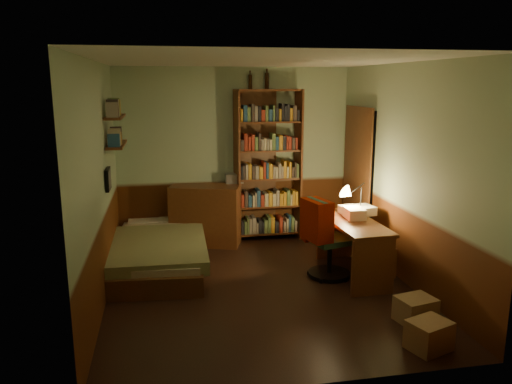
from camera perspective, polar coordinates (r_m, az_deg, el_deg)
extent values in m
cube|color=black|center=(6.02, 0.45, -10.89)|extent=(3.50, 4.00, 0.02)
cube|color=silver|center=(5.53, 0.50, 14.89)|extent=(3.50, 4.00, 0.02)
cube|color=#98B18D|center=(7.59, -2.47, 4.27)|extent=(3.50, 0.02, 2.60)
cube|color=#98B18D|center=(5.57, -17.59, 0.75)|extent=(0.02, 4.00, 2.60)
cube|color=#98B18D|center=(6.21, 16.63, 1.96)|extent=(0.02, 4.00, 2.60)
cube|color=#98B18D|center=(3.73, 6.46, -4.30)|extent=(3.50, 0.02, 2.60)
cube|color=black|center=(7.41, 11.65, 1.48)|extent=(0.06, 0.90, 2.00)
cube|color=#492814|center=(7.39, 11.40, 1.47)|extent=(0.02, 0.98, 2.08)
cube|color=olive|center=(6.71, -11.25, -5.57)|extent=(1.34, 2.29, 0.65)
cube|color=#542A14|center=(7.46, -5.77, -2.61)|extent=(1.11, 0.78, 0.89)
cube|color=#B2B2B7|center=(7.52, -2.50, 1.59)|extent=(0.27, 0.21, 0.14)
cube|color=#542A14|center=(7.54, 1.38, 2.99)|extent=(1.00, 0.41, 2.28)
cylinder|color=black|center=(7.50, -0.67, 12.48)|extent=(0.06, 0.06, 0.21)
cylinder|color=black|center=(7.54, 1.25, 12.57)|extent=(0.07, 0.07, 0.23)
cube|color=#542A14|center=(6.37, 10.94, -6.32)|extent=(0.59, 1.33, 0.70)
cube|color=silver|center=(6.62, 12.32, -2.01)|extent=(0.25, 0.31, 0.11)
cone|color=black|center=(6.57, 11.94, 0.02)|extent=(0.19, 0.19, 0.59)
cube|color=#2B5137|center=(6.21, 8.49, -4.78)|extent=(0.65, 0.60, 1.10)
cube|color=#AC1D00|center=(5.97, 8.36, 2.39)|extent=(0.33, 0.46, 0.49)
cube|color=#542A14|center=(6.59, -15.63, 5.24)|extent=(0.20, 0.90, 0.03)
cube|color=#542A14|center=(6.56, -15.81, 8.27)|extent=(0.20, 0.90, 0.03)
cube|color=black|center=(6.16, -16.56, 1.41)|extent=(0.04, 0.32, 0.26)
cube|color=#94734E|center=(4.94, 19.17, -15.20)|extent=(0.44, 0.39, 0.27)
cube|color=#94734E|center=(5.42, 17.77, -12.68)|extent=(0.41, 0.36, 0.25)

